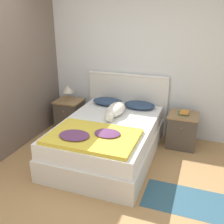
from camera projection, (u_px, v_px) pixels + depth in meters
The scene contains 14 objects.
ground_plane at pixel (72, 193), 3.31m from camera, with size 16.00×16.00×0.00m, color tan.
wall_back at pixel (124, 63), 4.71m from camera, with size 9.00×0.06×2.55m.
wall_side_left at pixel (21, 69), 4.21m from camera, with size 0.06×3.10×2.55m.
bed at pixel (108, 140), 4.08m from camera, with size 1.41×2.02×0.57m.
headboard at pixel (127, 102), 4.87m from camera, with size 1.49×0.06×1.10m.
nightstand_left at pixel (70, 114), 5.05m from camera, with size 0.49×0.47×0.57m.
nightstand_right at pixel (182, 130), 4.38m from camera, with size 0.49×0.47×0.57m.
pillow_left at pixel (107, 101), 4.73m from camera, with size 0.54×0.36×0.11m.
pillow_right at pixel (139, 105), 4.54m from camera, with size 0.54×0.36×0.11m.
quilt at pixel (92, 136), 3.48m from camera, with size 1.19×0.82×0.09m.
dog at pixel (115, 110), 4.23m from camera, with size 0.27×0.79×0.18m.
book_stack at pixel (184, 113), 4.29m from camera, with size 0.17×0.21×0.04m.
table_lamp at pixel (68, 89), 4.86m from camera, with size 0.21×0.21×0.29m.
rug at pixel (194, 202), 3.16m from camera, with size 1.21×0.57×0.00m.
Camera 1 is at (1.40, -2.37, 2.17)m, focal length 42.00 mm.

